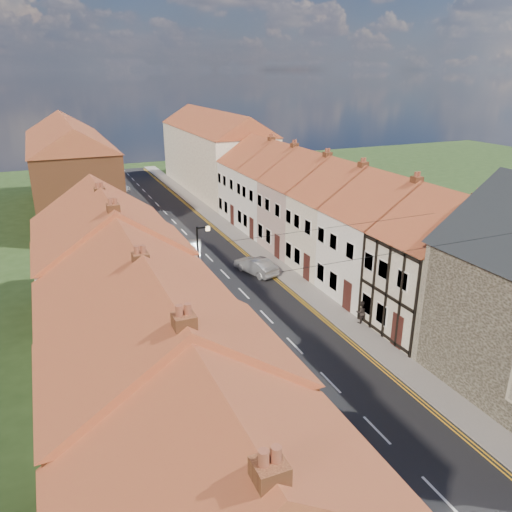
% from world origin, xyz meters
% --- Properties ---
extents(road, '(7.00, 90.00, 0.02)m').
position_xyz_m(road, '(0.00, 30.00, 0.01)').
color(road, black).
rests_on(road, ground).
extents(pavement_left, '(1.80, 90.00, 0.12)m').
position_xyz_m(pavement_left, '(-4.40, 30.00, 0.06)').
color(pavement_left, '#A59B96').
rests_on(pavement_left, ground).
extents(pavement_right, '(1.80, 90.00, 0.12)m').
position_xyz_m(pavement_right, '(4.40, 30.00, 0.06)').
color(pavement_right, '#A59B96').
rests_on(pavement_right, ground).
extents(cottage_r_tudor, '(8.30, 5.20, 9.00)m').
position_xyz_m(cottage_r_tudor, '(9.27, 12.70, 4.47)').
color(cottage_r_tudor, white).
rests_on(cottage_r_tudor, ground).
extents(cottage_r_white_near, '(8.30, 6.00, 9.00)m').
position_xyz_m(cottage_r_white_near, '(9.30, 18.10, 4.47)').
color(cottage_r_white_near, white).
rests_on(cottage_r_white_near, ground).
extents(cottage_r_cream_mid, '(8.30, 5.20, 9.00)m').
position_xyz_m(cottage_r_cream_mid, '(9.30, 23.50, 4.48)').
color(cottage_r_cream_mid, white).
rests_on(cottage_r_cream_mid, ground).
extents(cottage_r_pink, '(8.30, 6.00, 9.00)m').
position_xyz_m(cottage_r_pink, '(9.30, 28.90, 4.47)').
color(cottage_r_pink, '#D0A9A4').
rests_on(cottage_r_pink, ground).
extents(cottage_r_white_far, '(8.30, 5.20, 9.00)m').
position_xyz_m(cottage_r_white_far, '(9.30, 34.30, 4.48)').
color(cottage_r_white_far, white).
rests_on(cottage_r_white_far, ground).
extents(cottage_r_cream_far, '(8.30, 6.00, 9.00)m').
position_xyz_m(cottage_r_cream_far, '(9.30, 39.70, 4.47)').
color(cottage_r_cream_far, white).
rests_on(cottage_r_cream_far, ground).
extents(cottage_l_cream, '(8.30, 6.30, 9.10)m').
position_xyz_m(cottage_l_cream, '(-9.30, 5.55, 4.52)').
color(cottage_l_cream, brown).
rests_on(cottage_l_cream, ground).
extents(cottage_l_white, '(8.30, 6.90, 8.80)m').
position_xyz_m(cottage_l_white, '(-9.30, 11.95, 4.37)').
color(cottage_l_white, white).
rests_on(cottage_l_white, ground).
extents(cottage_l_brick_mid, '(8.30, 5.70, 9.10)m').
position_xyz_m(cottage_l_brick_mid, '(-9.30, 18.05, 4.53)').
color(cottage_l_brick_mid, white).
rests_on(cottage_l_brick_mid, ground).
extents(cottage_l_pink, '(8.30, 6.30, 8.80)m').
position_xyz_m(cottage_l_pink, '(-9.30, 23.85, 4.37)').
color(cottage_l_pink, brown).
rests_on(cottage_l_pink, ground).
extents(block_right_far, '(8.30, 24.20, 10.50)m').
position_xyz_m(block_right_far, '(9.30, 55.00, 5.29)').
color(block_right_far, white).
rests_on(block_right_far, ground).
extents(block_left_far, '(8.30, 24.20, 10.50)m').
position_xyz_m(block_left_far, '(-9.30, 50.00, 5.29)').
color(block_left_far, brown).
rests_on(block_left_far, ground).
extents(lamppost, '(0.88, 0.15, 6.00)m').
position_xyz_m(lamppost, '(-3.81, 20.00, 3.54)').
color(lamppost, black).
rests_on(lamppost, pavement_left).
extents(car_near, '(2.08, 4.23, 1.39)m').
position_xyz_m(car_near, '(-3.20, 7.54, 0.69)').
color(car_near, black).
rests_on(car_near, ground).
extents(car_mid, '(2.95, 4.86, 1.51)m').
position_xyz_m(car_mid, '(-1.50, 30.18, 0.76)').
color(car_mid, gray).
rests_on(car_mid, ground).
extents(car_far, '(2.54, 4.37, 1.19)m').
position_xyz_m(car_far, '(-2.33, 37.46, 0.60)').
color(car_far, navy).
rests_on(car_far, ground).
extents(car_distant, '(2.12, 4.00, 1.07)m').
position_xyz_m(car_distant, '(-2.83, 59.13, 0.54)').
color(car_distant, silver).
rests_on(car_distant, ground).
extents(pedestrian_right, '(0.81, 0.68, 1.50)m').
position_xyz_m(pedestrian_right, '(5.10, 14.73, 0.87)').
color(pedestrian_right, black).
rests_on(pedestrian_right, pavement_right).
extents(car_mid_b, '(2.52, 4.27, 1.33)m').
position_xyz_m(car_mid_b, '(2.33, 25.16, 0.66)').
color(car_mid_b, '#929599').
rests_on(car_mid_b, ground).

